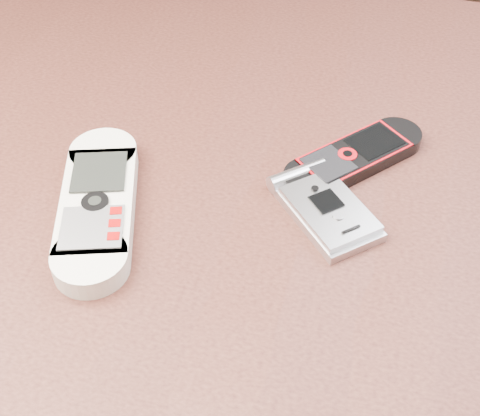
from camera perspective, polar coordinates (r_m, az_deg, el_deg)
name	(u,v)px	position (r m, az deg, el deg)	size (l,w,h in m)	color
table	(235,297)	(0.61, -0.46, -7.62)	(1.20, 0.80, 0.75)	black
nokia_white	(98,204)	(0.53, -12.06, 0.32)	(0.06, 0.17, 0.02)	silver
nokia_black_red	(354,157)	(0.58, 9.72, 4.32)	(0.04, 0.14, 0.01)	black
motorola_razr	(327,210)	(0.53, 7.46, -0.13)	(0.05, 0.10, 0.02)	#B8B8BD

